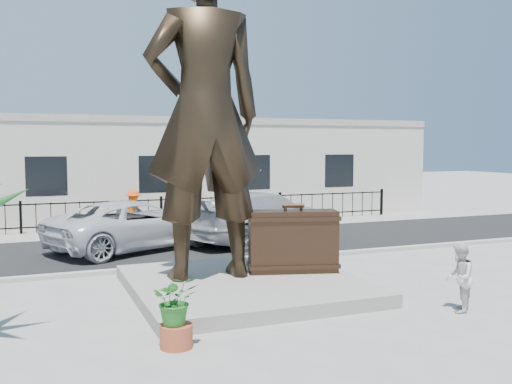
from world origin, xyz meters
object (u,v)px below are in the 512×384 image
statue (205,113)px  tourist (459,278)px  suitcase (293,241)px  car_white (135,225)px

statue → tourist: size_ratio=5.42×
statue → tourist: bearing=140.5°
statue → suitcase: size_ratio=3.58×
suitcase → statue: bearing=-170.6°
statue → tourist: 6.68m
tourist → car_white: size_ratio=0.25×
statue → suitcase: statue is taller
tourist → suitcase: bearing=-102.3°
statue → car_white: size_ratio=1.34×
suitcase → car_white: 6.79m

